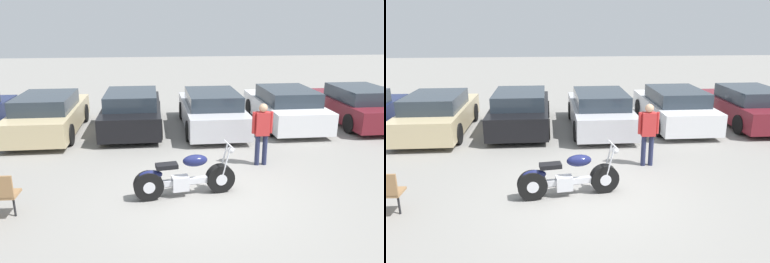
# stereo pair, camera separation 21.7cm
# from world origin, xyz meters

# --- Properties ---
(ground_plane) EXTENTS (60.00, 60.00, 0.00)m
(ground_plane) POSITION_xyz_m (0.00, 0.00, 0.00)
(ground_plane) COLOR gray
(motorcycle) EXTENTS (2.14, 0.70, 1.05)m
(motorcycle) POSITION_xyz_m (-0.51, 0.01, 0.39)
(motorcycle) COLOR black
(motorcycle) RESTS_ON ground_plane
(parked_car_champagne) EXTENTS (1.91, 4.25, 1.29)m
(parked_car_champagne) POSITION_xyz_m (-4.39, 4.88, 0.62)
(parked_car_champagne) COLOR #C6B284
(parked_car_champagne) RESTS_ON ground_plane
(parked_car_black) EXTENTS (1.91, 4.25, 1.29)m
(parked_car_black) POSITION_xyz_m (-1.78, 5.14, 0.62)
(parked_car_black) COLOR black
(parked_car_black) RESTS_ON ground_plane
(parked_car_silver) EXTENTS (1.91, 4.25, 1.29)m
(parked_car_silver) POSITION_xyz_m (0.83, 4.87, 0.62)
(parked_car_silver) COLOR #BCBCC1
(parked_car_silver) RESTS_ON ground_plane
(parked_car_white) EXTENTS (1.91, 4.25, 1.29)m
(parked_car_white) POSITION_xyz_m (3.44, 5.14, 0.62)
(parked_car_white) COLOR white
(parked_car_white) RESTS_ON ground_plane
(parked_car_maroon) EXTENTS (1.91, 4.25, 1.29)m
(parked_car_maroon) POSITION_xyz_m (6.05, 5.15, 0.62)
(parked_car_maroon) COLOR maroon
(parked_car_maroon) RESTS_ON ground_plane
(person_standing) EXTENTS (0.52, 0.21, 1.58)m
(person_standing) POSITION_xyz_m (1.57, 1.53, 0.93)
(person_standing) COLOR #232847
(person_standing) RESTS_ON ground_plane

